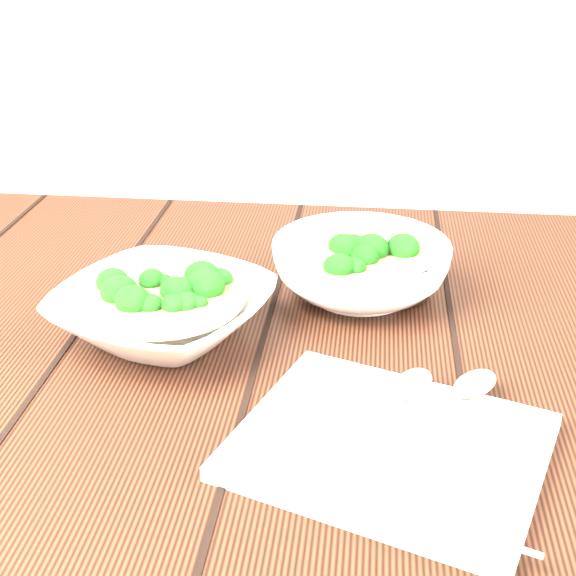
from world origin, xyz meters
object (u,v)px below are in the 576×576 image
Objects in this scene: soup_bowl_back at (361,266)px; trivet at (389,283)px; napkin at (390,446)px; soup_bowl_front at (163,310)px; table at (283,429)px.

soup_bowl_back is 0.04m from trivet.
napkin is (0.00, -0.30, -0.01)m from trivet.
soup_bowl_back reaches higher than soup_bowl_front.
soup_bowl_back reaches higher than table.
soup_bowl_front is at bearing 163.03° from napkin.
trivet is at bearing 109.67° from napkin.
soup_bowl_back is (0.20, 0.12, 0.01)m from soup_bowl_front.
trivet is at bearing 10.04° from soup_bowl_back.
soup_bowl_front is 1.31× the size of soup_bowl_back.
trivet reaches higher than table.
soup_bowl_back is at bearing 30.47° from soup_bowl_front.
trivet is at bearing 46.12° from table.
table is at bearing 140.56° from napkin.
trivet is at bearing 27.87° from soup_bowl_front.
soup_bowl_back is 0.86× the size of napkin.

